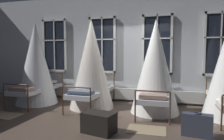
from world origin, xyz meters
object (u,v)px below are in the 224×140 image
object	(u,v)px
cot_second	(91,65)
cot_third	(155,68)
travel_trunk	(99,123)
cot_first	(36,65)
suitcase_dark	(197,125)

from	to	relation	value
cot_second	cot_third	xyz separation A→B (m)	(1.82, -0.01, -0.05)
cot_third	travel_trunk	bearing A→B (deg)	150.91
cot_second	travel_trunk	world-z (taller)	cot_second
cot_first	cot_second	size ratio (longest dim) A/B	0.98
cot_first	suitcase_dark	world-z (taller)	cot_first
cot_first	suitcase_dark	distance (m)	4.94
cot_second	travel_trunk	xyz separation A→B (m)	(0.87, -1.82, -1.04)
cot_second	suitcase_dark	distance (m)	3.28
cot_second	travel_trunk	distance (m)	2.27
suitcase_dark	travel_trunk	bearing A→B (deg)	-160.95
cot_second	suitcase_dark	size ratio (longest dim) A/B	4.41
cot_first	cot_third	distance (m)	3.68
cot_first	travel_trunk	distance (m)	3.44
suitcase_dark	cot_third	bearing A→B (deg)	130.80
travel_trunk	suitcase_dark	bearing A→B (deg)	10.44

